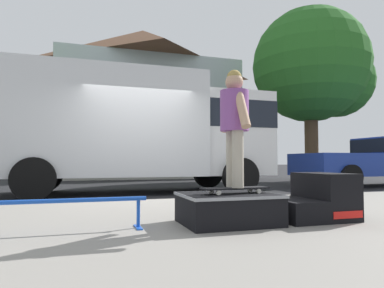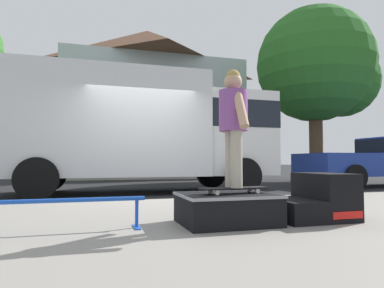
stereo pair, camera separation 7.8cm
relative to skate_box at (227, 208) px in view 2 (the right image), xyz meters
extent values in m
plane|color=black|center=(-0.34, 3.21, -0.30)|extent=(140.00, 140.00, 0.00)
cube|color=gray|center=(-0.34, 0.21, -0.24)|extent=(50.00, 5.00, 0.12)
cube|color=black|center=(0.00, 0.00, -0.01)|extent=(1.02, 0.80, 0.33)
cube|color=gray|center=(0.00, 0.00, 0.14)|extent=(1.04, 0.82, 0.03)
cube|color=black|center=(0.83, 0.00, -0.06)|extent=(0.45, 0.77, 0.25)
cube|color=black|center=(1.28, 0.00, 0.09)|extent=(0.45, 0.77, 0.55)
cube|color=red|center=(1.28, -0.39, -0.08)|extent=(0.39, 0.01, 0.08)
cylinder|color=blue|center=(-1.75, 0.07, 0.12)|extent=(1.70, 0.04, 0.04)
cylinder|color=blue|center=(-0.98, 0.07, -0.03)|extent=(0.04, 0.04, 0.30)
cube|color=blue|center=(-0.98, 0.07, -0.17)|extent=(0.06, 0.28, 0.01)
cube|color=black|center=(0.07, -0.02, 0.21)|extent=(0.79, 0.27, 0.02)
cylinder|color=silver|center=(0.31, 0.09, 0.18)|extent=(0.05, 0.03, 0.05)
cylinder|color=silver|center=(0.33, -0.09, 0.18)|extent=(0.05, 0.03, 0.05)
cylinder|color=silver|center=(-0.18, 0.05, 0.18)|extent=(0.05, 0.03, 0.05)
cylinder|color=silver|center=(-0.17, -0.13, 0.18)|extent=(0.05, 0.03, 0.05)
cylinder|color=#B7AD99|center=(0.07, 0.06, 0.54)|extent=(0.13, 0.13, 0.63)
cylinder|color=#B7AD99|center=(0.07, -0.10, 0.54)|extent=(0.13, 0.13, 0.63)
cylinder|color=#8C4C99|center=(0.07, -0.02, 1.08)|extent=(0.32, 0.32, 0.46)
cylinder|color=tan|center=(0.07, 0.18, 1.07)|extent=(0.10, 0.28, 0.43)
cylinder|color=tan|center=(0.07, -0.22, 1.07)|extent=(0.10, 0.28, 0.43)
sphere|color=tan|center=(0.07, -0.02, 1.41)|extent=(0.20, 0.20, 0.20)
sphere|color=tan|center=(0.07, -0.02, 1.46)|extent=(0.16, 0.16, 0.16)
cube|color=silver|center=(-1.13, 5.41, 1.45)|extent=(5.00, 2.35, 2.60)
cube|color=white|center=(2.32, 5.41, 1.25)|extent=(1.90, 2.16, 2.20)
cube|color=black|center=(2.32, 5.41, 1.73)|extent=(1.92, 2.19, 0.70)
cylinder|color=black|center=(2.17, 6.59, 0.15)|extent=(0.90, 0.28, 0.90)
cylinder|color=black|center=(2.17, 4.24, 0.15)|extent=(0.90, 0.28, 0.90)
cylinder|color=black|center=(-2.53, 6.59, 0.15)|extent=(0.90, 0.28, 0.90)
cylinder|color=black|center=(-2.53, 4.24, 0.15)|extent=(0.90, 0.28, 0.90)
cube|color=#1E3899|center=(6.26, 5.57, 0.41)|extent=(2.60, 1.85, 0.70)
cylinder|color=black|center=(5.87, 6.50, 0.06)|extent=(0.72, 0.24, 0.72)
cylinder|color=black|center=(5.87, 4.65, 0.06)|extent=(0.72, 0.24, 0.72)
cylinder|color=brown|center=(7.73, 8.93, 1.39)|extent=(0.56, 0.56, 3.38)
sphere|color=#286623|center=(7.73, 8.93, 4.67)|extent=(4.90, 4.90, 4.90)
sphere|color=#286623|center=(9.08, 8.93, 4.06)|extent=(3.19, 3.19, 3.19)
cube|color=silver|center=(1.61, 15.99, 2.70)|extent=(9.00, 7.50, 6.00)
cube|color=#B2ADA3|center=(1.61, 11.99, 1.10)|extent=(9.00, 0.50, 2.80)
pyramid|color=brown|center=(1.61, 15.99, 6.90)|extent=(9.54, 7.95, 2.40)
camera|label=1|loc=(-1.53, -3.55, 0.51)|focal=32.22mm
camera|label=2|loc=(-1.46, -3.57, 0.51)|focal=32.22mm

